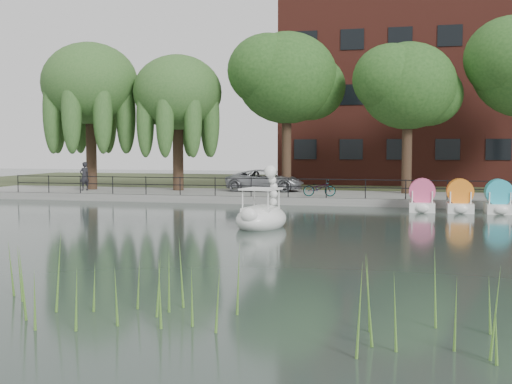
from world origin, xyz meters
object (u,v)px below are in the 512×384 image
at_px(minivan, 265,179).
at_px(bicycle, 319,187).
at_px(pedestrian, 84,174).
at_px(swan_boat, 262,214).

height_order(minivan, bicycle, minivan).
relative_size(minivan, pedestrian, 2.67).
height_order(minivan, swan_boat, swan_boat).
xyz_separation_m(minivan, bicycle, (3.71, -3.28, -0.24)).
distance_m(minivan, bicycle, 4.96).
relative_size(minivan, swan_boat, 1.78).
bearing_deg(swan_boat, minivan, 111.57).
height_order(minivan, pedestrian, pedestrian).
bearing_deg(bicycle, swan_boat, 165.67).
bearing_deg(bicycle, minivan, 38.11).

